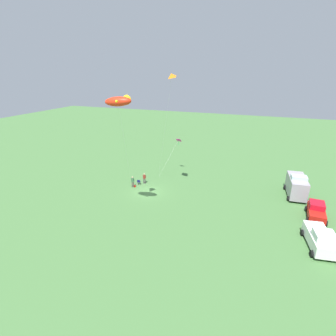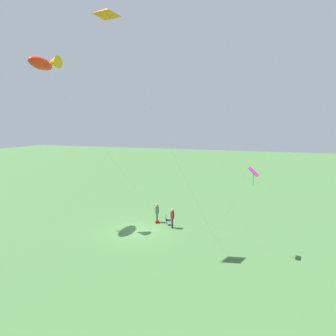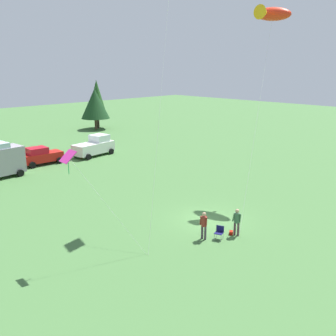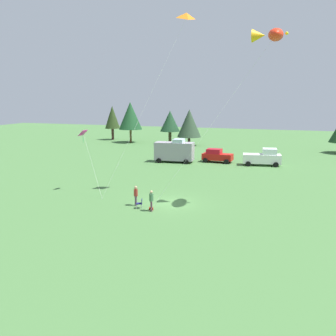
# 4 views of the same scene
# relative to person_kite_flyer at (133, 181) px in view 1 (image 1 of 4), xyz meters

# --- Properties ---
(ground_plane) EXTENTS (160.00, 160.00, 0.00)m
(ground_plane) POSITION_rel_person_kite_flyer_xyz_m (0.70, 2.82, -1.02)
(ground_plane) COLOR #436F39
(person_kite_flyer) EXTENTS (0.45, 0.53, 1.74)m
(person_kite_flyer) POSITION_rel_person_kite_flyer_xyz_m (0.00, 0.00, 0.00)
(person_kite_flyer) COLOR #50313D
(person_kite_flyer) RESTS_ON ground
(folding_chair) EXTENTS (0.61, 0.61, 0.82)m
(folding_chair) POSITION_rel_person_kite_flyer_xyz_m (-1.17, 0.43, -0.53)
(folding_chair) COLOR #141450
(folding_chair) RESTS_ON ground
(person_spectator) EXTENTS (0.39, 0.53, 1.74)m
(person_spectator) POSITION_rel_person_kite_flyer_xyz_m (-1.86, 1.09, 0.00)
(person_spectator) COLOR #463942
(person_spectator) RESTS_ON ground
(backpack_on_grass) EXTENTS (0.39, 0.36, 0.22)m
(backpack_on_grass) POSITION_rel_person_kite_flyer_xyz_m (-0.13, 0.29, -0.91)
(backpack_on_grass) COLOR #9F1307
(backpack_on_grass) RESTS_ON ground
(van_motorhome_grey) EXTENTS (5.56, 2.95, 3.34)m
(van_motorhome_grey) POSITION_rel_person_kite_flyer_xyz_m (-5.55, 23.32, 0.62)
(van_motorhome_grey) COLOR #9D949F
(van_motorhome_grey) RESTS_ON ground
(car_red_sedan) EXTENTS (4.29, 2.39, 1.89)m
(car_red_sedan) POSITION_rel_person_kite_flyer_xyz_m (0.13, 25.23, -0.07)
(car_red_sedan) COLOR red
(car_red_sedan) RESTS_ON ground
(truck_white_pickup) EXTENTS (5.24, 3.01, 2.34)m
(truck_white_pickup) POSITION_rel_person_kite_flyer_xyz_m (6.60, 24.71, 0.08)
(truck_white_pickup) COLOR white
(truck_white_pickup) RESTS_ON ground
(kite_large_fish) EXTENTS (10.05, 5.64, 14.60)m
(kite_large_fish) POSITION_rel_person_kite_flyer_xyz_m (8.68, 3.79, 12.99)
(kite_large_fish) COLOR red
(kite_large_fish) RESTS_ON ground
(kite_delta_orange) EXTENTS (7.48, 5.51, 16.79)m
(kite_delta_orange) POSITION_rel_person_kite_flyer_xyz_m (0.93, 6.59, 15.36)
(kite_delta_orange) COLOR orange
(kite_delta_orange) RESTS_ON ground
(kite_diamond_rainbow) EXTENTS (3.55, 2.80, 6.08)m
(kite_diamond_rainbow) POSITION_rel_person_kite_flyer_xyz_m (-8.77, 4.39, 4.61)
(kite_diamond_rainbow) COLOR #E12E9C
(kite_diamond_rainbow) RESTS_ON ground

